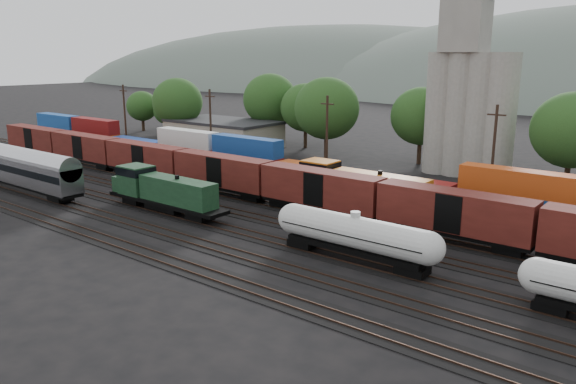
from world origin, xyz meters
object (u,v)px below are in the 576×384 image
Objects in this scene: passenger_coach at (20,166)px; orange_locomotive at (354,186)px; green_locomotive at (160,190)px; grain_silo at (469,100)px; tank_car_a at (355,234)px.

passenger_coach is 1.27× the size of orange_locomotive.
green_locomotive is 22.90m from passenger_coach.
grain_silo is at bearing 47.48° from passenger_coach.
green_locomotive is at bearing 180.00° from tank_car_a.
tank_car_a is (26.07, -0.00, -0.07)m from green_locomotive.
passenger_coach reaches higher than tank_car_a.
green_locomotive is 0.60× the size of grain_silo.
grain_silo is at bearing 64.16° from green_locomotive.
passenger_coach is 0.86× the size of grain_silo.
grain_silo reaches higher than passenger_coach.
green_locomotive is at bearing -138.14° from orange_locomotive.
tank_car_a is 17.66m from orange_locomotive.
grain_silo is (3.11, 26.00, 8.48)m from orange_locomotive.
tank_car_a is at bearing -81.38° from grain_silo.
green_locomotive is at bearing -115.84° from grain_silo.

